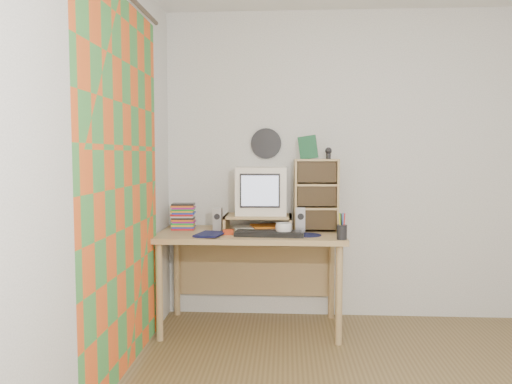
# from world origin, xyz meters

# --- Properties ---
(back_wall) EXTENTS (3.50, 0.00, 3.50)m
(back_wall) POSITION_xyz_m (0.00, 1.75, 1.25)
(back_wall) COLOR white
(back_wall) RESTS_ON floor
(left_wall) EXTENTS (0.00, 3.50, 3.50)m
(left_wall) POSITION_xyz_m (-1.75, 0.00, 1.25)
(left_wall) COLOR white
(left_wall) RESTS_ON floor
(curtain) EXTENTS (0.00, 2.20, 2.20)m
(curtain) POSITION_xyz_m (-1.71, 0.48, 1.15)
(curtain) COLOR orange
(curtain) RESTS_ON left_wall
(wall_disc) EXTENTS (0.25, 0.02, 0.25)m
(wall_disc) POSITION_xyz_m (-0.93, 1.73, 1.43)
(wall_disc) COLOR black
(wall_disc) RESTS_ON back_wall
(desk) EXTENTS (1.40, 0.70, 0.75)m
(desk) POSITION_xyz_m (-1.03, 1.44, 0.62)
(desk) COLOR tan
(desk) RESTS_ON floor
(monitor_riser) EXTENTS (0.52, 0.30, 0.12)m
(monitor_riser) POSITION_xyz_m (-0.98, 1.48, 0.84)
(monitor_riser) COLOR tan
(monitor_riser) RESTS_ON desk
(crt_monitor) EXTENTS (0.40, 0.40, 0.37)m
(crt_monitor) POSITION_xyz_m (-0.96, 1.53, 1.06)
(crt_monitor) COLOR white
(crt_monitor) RESTS_ON monitor_riser
(speaker_left) EXTENTS (0.07, 0.07, 0.18)m
(speaker_left) POSITION_xyz_m (-1.29, 1.42, 0.84)
(speaker_left) COLOR #A9A8AC
(speaker_left) RESTS_ON desk
(speaker_right) EXTENTS (0.08, 0.08, 0.19)m
(speaker_right) POSITION_xyz_m (-0.65, 1.40, 0.85)
(speaker_right) COLOR #A9A8AC
(speaker_right) RESTS_ON desk
(keyboard) EXTENTS (0.51, 0.20, 0.03)m
(keyboard) POSITION_xyz_m (-0.88, 1.21, 0.77)
(keyboard) COLOR black
(keyboard) RESTS_ON desk
(dvd_stack) EXTENTS (0.18, 0.13, 0.25)m
(dvd_stack) POSITION_xyz_m (-1.57, 1.49, 0.87)
(dvd_stack) COLOR brown
(dvd_stack) RESTS_ON desk
(cd_rack) EXTENTS (0.34, 0.19, 0.56)m
(cd_rack) POSITION_xyz_m (-0.53, 1.47, 1.03)
(cd_rack) COLOR tan
(cd_rack) RESTS_ON desk
(mug) EXTENTS (0.14, 0.14, 0.10)m
(mug) POSITION_xyz_m (-0.78, 1.21, 0.80)
(mug) COLOR white
(mug) RESTS_ON desk
(diary) EXTENTS (0.25, 0.21, 0.04)m
(diary) POSITION_xyz_m (-1.40, 1.21, 0.77)
(diary) COLOR #10133E
(diary) RESTS_ON desk
(mousepad) EXTENTS (0.26, 0.26, 0.00)m
(mousepad) POSITION_xyz_m (-0.61, 1.26, 0.75)
(mousepad) COLOR #0F1535
(mousepad) RESTS_ON desk
(pen_cup) EXTENTS (0.08, 0.08, 0.14)m
(pen_cup) POSITION_xyz_m (-0.38, 1.09, 0.82)
(pen_cup) COLOR black
(pen_cup) RESTS_ON desk
(papers) EXTENTS (0.36, 0.30, 0.04)m
(papers) POSITION_xyz_m (-0.97, 1.49, 0.77)
(papers) COLOR white
(papers) RESTS_ON desk
(red_box) EXTENTS (0.08, 0.05, 0.04)m
(red_box) POSITION_xyz_m (-1.19, 1.25, 0.77)
(red_box) COLOR #BE3614
(red_box) RESTS_ON desk
(game_box) EXTENTS (0.14, 0.06, 0.18)m
(game_box) POSITION_xyz_m (-0.60, 1.45, 1.39)
(game_box) COLOR #185430
(game_box) RESTS_ON cd_rack
(webcam) EXTENTS (0.05, 0.05, 0.09)m
(webcam) POSITION_xyz_m (-0.44, 1.45, 1.35)
(webcam) COLOR black
(webcam) RESTS_ON cd_rack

